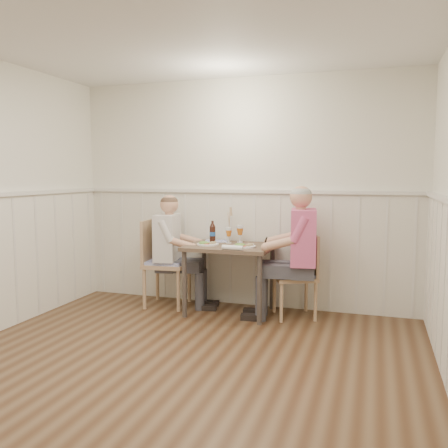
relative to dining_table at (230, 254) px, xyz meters
name	(u,v)px	position (x,y,z in m)	size (l,w,h in m)	color
ground_plane	(160,383)	(0.04, -1.84, -0.65)	(4.50, 4.50, 0.00)	#462C18
room_shell	(156,174)	(0.04, -1.84, 0.87)	(4.04, 4.54, 2.60)	white
wainscot	(194,272)	(0.04, -1.15, 0.04)	(4.00, 4.49, 1.34)	beige
dining_table	(230,254)	(0.00, 0.00, 0.00)	(0.92, 0.70, 0.75)	#4B392F
chair_right	(300,272)	(0.75, 0.10, -0.17)	(0.55, 0.55, 0.88)	tan
chair_left	(162,259)	(-0.83, 0.05, -0.11)	(0.51, 0.51, 0.99)	tan
man_in_pink	(299,263)	(0.75, -0.02, -0.05)	(0.70, 0.49, 1.42)	#3F3F47
diner_cream	(171,259)	(-0.71, 0.04, -0.10)	(0.65, 0.46, 1.30)	#3F3F47
plate_man	(243,245)	(0.18, -0.10, 0.12)	(0.25, 0.25, 0.06)	white
plate_diner	(207,243)	(-0.24, -0.07, 0.12)	(0.24, 0.24, 0.06)	white
beer_glass_a	(240,231)	(0.05, 0.23, 0.23)	(0.08, 0.08, 0.20)	silver
beer_glass_b	(229,233)	(-0.05, 0.14, 0.22)	(0.07, 0.07, 0.17)	silver
beer_bottle	(213,233)	(-0.26, 0.17, 0.21)	(0.07, 0.07, 0.24)	black
rolled_napkin	(233,248)	(0.13, -0.31, 0.13)	(0.22, 0.06, 0.05)	white
grass_vase	(228,225)	(-0.10, 0.27, 0.29)	(0.05, 0.05, 0.42)	silver
gingham_mat	(216,241)	(-0.24, 0.24, 0.10)	(0.30, 0.26, 0.01)	#4D5EBD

